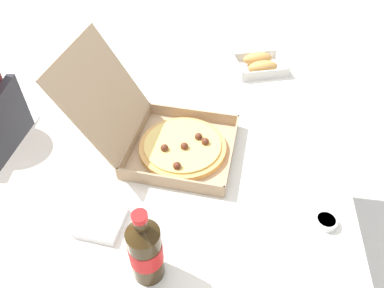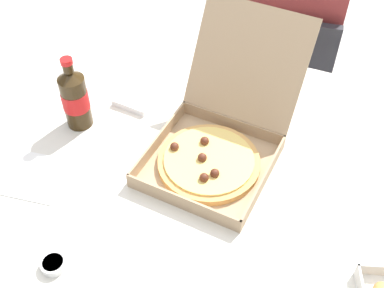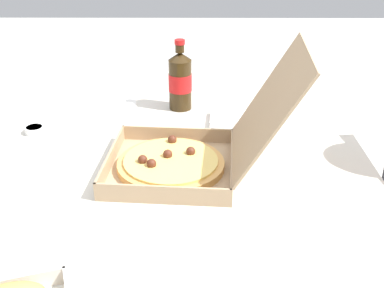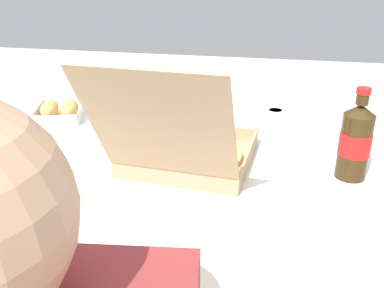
% 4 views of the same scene
% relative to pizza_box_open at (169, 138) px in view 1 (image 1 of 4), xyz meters
% --- Properties ---
extents(ground_plane, '(10.00, 10.00, 0.00)m').
position_rel_pizza_box_open_xyz_m(ground_plane, '(-0.03, -0.03, -0.79)').
color(ground_plane, beige).
extents(dining_table, '(1.46, 1.01, 0.75)m').
position_rel_pizza_box_open_xyz_m(dining_table, '(-0.03, -0.03, -0.11)').
color(dining_table, silver).
rests_on(dining_table, ground_plane).
extents(pizza_box_open, '(0.34, 0.49, 0.32)m').
position_rel_pizza_box_open_xyz_m(pizza_box_open, '(0.00, 0.00, 0.00)').
color(pizza_box_open, tan).
rests_on(pizza_box_open, dining_table).
extents(bread_side_box, '(0.20, 0.23, 0.06)m').
position_rel_pizza_box_open_xyz_m(bread_side_box, '(0.50, -0.27, -0.02)').
color(bread_side_box, white).
rests_on(bread_side_box, dining_table).
extents(cola_bottle, '(0.07, 0.07, 0.22)m').
position_rel_pizza_box_open_xyz_m(cola_bottle, '(-0.40, -0.02, 0.05)').
color(cola_bottle, '#33230F').
rests_on(cola_bottle, dining_table).
extents(napkin_pile, '(0.12, 0.12, 0.02)m').
position_rel_pizza_box_open_xyz_m(napkin_pile, '(-0.29, 0.12, -0.04)').
color(napkin_pile, white).
rests_on(napkin_pile, dining_table).
extents(dipping_sauce_cup, '(0.06, 0.06, 0.02)m').
position_rel_pizza_box_open_xyz_m(dipping_sauce_cup, '(-0.21, -0.44, -0.03)').
color(dipping_sauce_cup, white).
rests_on(dipping_sauce_cup, dining_table).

